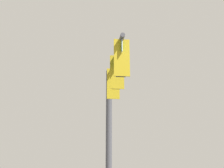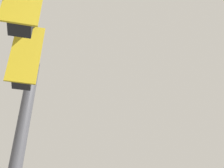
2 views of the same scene
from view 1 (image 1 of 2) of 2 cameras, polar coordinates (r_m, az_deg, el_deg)
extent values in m
cylinder|color=#47474C|center=(14.14, -0.58, -10.40)|extent=(0.28, 0.28, 6.69)
cylinder|color=#47474C|center=(12.44, 0.48, 3.81)|extent=(4.97, 0.42, 0.15)
cube|color=gold|center=(12.73, 0.22, 0.08)|extent=(0.06, 0.52, 1.30)
cube|color=black|center=(12.91, 0.14, -0.18)|extent=(0.38, 0.34, 1.10)
cylinder|color=black|center=(13.11, 0.13, 2.35)|extent=(0.04, 0.04, 0.12)
cylinder|color=#340503|center=(13.20, 0.05, 0.91)|extent=(0.04, 0.22, 0.22)
cylinder|color=#392D05|center=(13.10, 0.05, -0.45)|extent=(0.04, 0.22, 0.22)
cylinder|color=green|center=(13.00, 0.05, -1.84)|extent=(0.04, 0.22, 0.22)
cube|color=gold|center=(11.45, 0.92, 2.21)|extent=(0.06, 0.52, 1.30)
cube|color=black|center=(11.62, 0.81, 1.89)|extent=(0.38, 0.34, 1.10)
cylinder|color=black|center=(11.85, 0.80, 4.66)|extent=(0.04, 0.04, 0.12)
cylinder|color=#340503|center=(11.93, 0.70, 3.05)|extent=(0.04, 0.22, 0.22)
cylinder|color=#392D05|center=(11.81, 0.71, 1.56)|extent=(0.04, 0.22, 0.22)
cylinder|color=green|center=(11.70, 0.71, 0.03)|extent=(0.04, 0.22, 0.22)
cube|color=gold|center=(10.19, 1.80, 4.88)|extent=(0.06, 0.52, 1.30)
cube|color=black|center=(10.36, 1.66, 4.47)|extent=(0.38, 0.34, 1.10)
cylinder|color=black|center=(10.61, 1.63, 7.51)|extent=(0.04, 0.04, 0.12)
cylinder|color=#340503|center=(10.67, 1.51, 5.69)|extent=(0.04, 0.22, 0.22)
cylinder|color=#392D05|center=(10.54, 1.53, 4.05)|extent=(0.04, 0.22, 0.22)
cylinder|color=green|center=(10.42, 1.54, 2.37)|extent=(0.04, 0.22, 0.22)
cube|color=#0F602D|center=(10.98, 1.31, 5.29)|extent=(1.62, 0.13, 0.37)
cube|color=white|center=(10.98, 1.31, 5.29)|extent=(1.68, 0.12, 0.43)
camera|label=2|loc=(7.82, 8.17, -15.39)|focal=50.00mm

